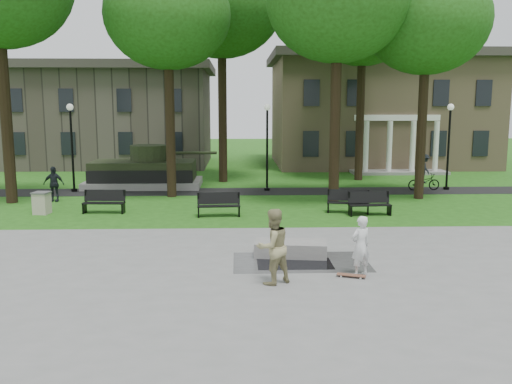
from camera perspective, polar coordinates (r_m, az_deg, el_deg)
ground at (r=17.74m, az=1.73°, el=-6.02°), size 120.00×120.00×0.00m
plaza at (r=12.99m, az=3.19°, el=-11.71°), size 22.00×16.00×0.02m
footpath at (r=29.48m, az=0.23°, el=0.06°), size 44.00×2.60×0.01m
building_right at (r=44.51m, az=12.63°, el=8.49°), size 17.00×12.00×8.60m
building_left at (r=44.71m, az=-14.88°, el=7.45°), size 15.00×10.00×7.20m
tree_1 at (r=28.14m, az=-9.30°, el=17.82°), size 6.20×6.20×11.63m
tree_2 at (r=26.43m, az=8.61°, el=19.21°), size 6.60×6.60×12.16m
tree_3 at (r=28.40m, az=17.54°, el=16.72°), size 6.00×6.00×11.19m
tree_4 at (r=33.61m, az=-3.65°, el=18.94°), size 7.20×7.20×13.50m
tree_5 at (r=34.82m, az=11.19°, el=17.24°), size 6.40×6.40×12.44m
lamp_left at (r=30.76m, az=-18.83°, el=5.18°), size 0.36×0.36×4.73m
lamp_mid at (r=29.49m, az=1.18°, el=5.51°), size 0.36×0.36×4.73m
lamp_right at (r=31.66m, az=19.64°, el=5.23°), size 0.36×0.36×4.73m
tank_monument at (r=31.77m, az=-11.64°, el=2.08°), size 7.45×3.40×2.40m
puddle at (r=16.07m, az=4.10°, el=-7.56°), size 2.20×1.20×0.00m
concrete_block at (r=16.88m, az=3.68°, el=-5.95°), size 2.31×1.28×0.45m
skateboard at (r=15.05m, az=9.99°, el=-8.71°), size 0.80×0.45×0.07m
skateboarder at (r=15.04m, az=10.95°, el=-5.59°), size 0.72×0.62×1.66m
friend_watching at (r=14.08m, az=1.78°, el=-5.75°), size 1.22×1.15×1.98m
pedestrian_walker at (r=28.07m, az=-20.53°, el=0.79°), size 1.02×0.46×1.72m
cyclist at (r=31.23m, az=17.28°, el=1.67°), size 1.82×1.04×2.01m
park_bench_0 at (r=24.43m, az=-15.70°, el=-0.92°), size 1.82×0.63×1.00m
park_bench_1 at (r=22.87m, az=-3.93°, el=-1.27°), size 1.82×0.63×1.00m
park_bench_2 at (r=23.90m, az=9.63°, el=-0.92°), size 1.85×0.87×1.00m
park_bench_3 at (r=23.55m, az=11.86°, el=-1.14°), size 1.83×0.64×1.00m
trash_bin at (r=25.06m, az=-21.62°, el=-1.07°), size 0.74×0.74×0.96m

